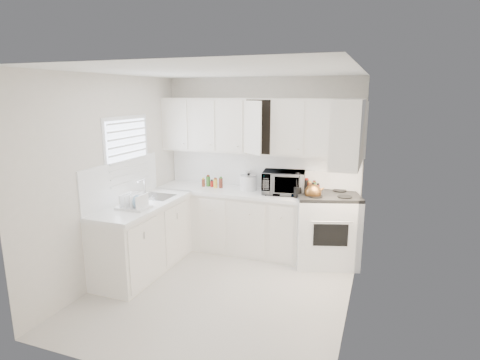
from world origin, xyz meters
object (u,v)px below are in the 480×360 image
at_px(stove, 327,219).
at_px(rice_cooker, 249,181).
at_px(tea_kettle, 313,191).
at_px(dish_rack, 133,200).
at_px(microwave, 284,180).
at_px(utensil_crock, 298,185).

height_order(stove, rice_cooker, stove).
bearing_deg(tea_kettle, stove, 23.92).
bearing_deg(dish_rack, microwave, 40.00).
bearing_deg(stove, utensil_crock, 178.68).
distance_m(rice_cooker, dish_rack, 1.76).
bearing_deg(microwave, stove, -11.69).
height_order(tea_kettle, utensil_crock, utensil_crock).
bearing_deg(rice_cooker, microwave, -9.23).
bearing_deg(utensil_crock, rice_cooker, 166.41).
distance_m(stove, rice_cooker, 1.26).
distance_m(tea_kettle, microwave, 0.50).
xyz_separation_m(tea_kettle, microwave, (-0.46, 0.19, 0.08)).
bearing_deg(tea_kettle, rice_cooker, 149.18).
relative_size(tea_kettle, rice_cooker, 1.11).
bearing_deg(microwave, utensil_crock, -40.70).
xyz_separation_m(stove, microwave, (-0.64, 0.03, 0.50)).
bearing_deg(utensil_crock, microwave, 148.08).
bearing_deg(dish_rack, stove, 30.16).
bearing_deg(stove, dish_rack, -166.13).
xyz_separation_m(stove, rice_cooker, (-1.19, 0.07, 0.43)).
distance_m(stove, utensil_crock, 0.64).
relative_size(microwave, utensil_crock, 1.62).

